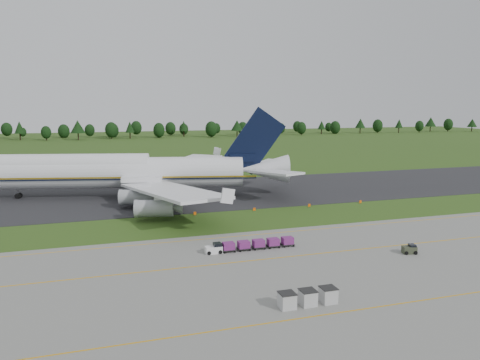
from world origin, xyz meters
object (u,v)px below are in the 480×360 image
object	(u,v)px
aircraft	(124,172)
edge_markers	(282,207)
uld_row	(308,298)
baggage_train	(249,245)
utility_cart	(409,250)

from	to	relation	value
aircraft	edge_markers	distance (m)	37.71
uld_row	edge_markers	size ratio (longest dim) A/B	0.18
aircraft	uld_row	size ratio (longest dim) A/B	11.37
baggage_train	edge_markers	xyz separation A→B (m)	(15.26, 24.16, -0.53)
uld_row	edge_markers	world-z (taller)	uld_row
baggage_train	aircraft	bearing A→B (deg)	107.59
aircraft	utility_cart	bearing A→B (deg)	-56.75
uld_row	utility_cart	bearing A→B (deg)	28.21
edge_markers	aircraft	bearing A→B (deg)	143.46
baggage_train	utility_cart	size ratio (longest dim) A/B	6.37
aircraft	utility_cart	world-z (taller)	aircraft
aircraft	baggage_train	xyz separation A→B (m)	(14.70, -46.36, -5.09)
uld_row	aircraft	bearing A→B (deg)	102.34
aircraft	utility_cart	size ratio (longest dim) A/B	34.67
aircraft	uld_row	world-z (taller)	aircraft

